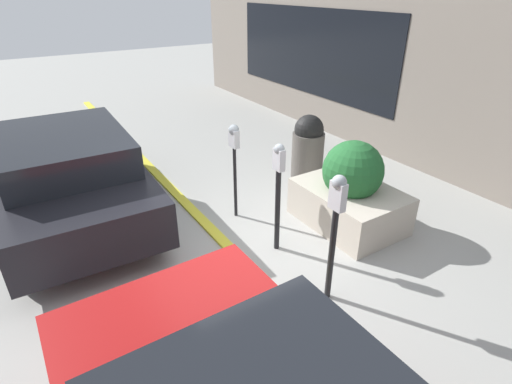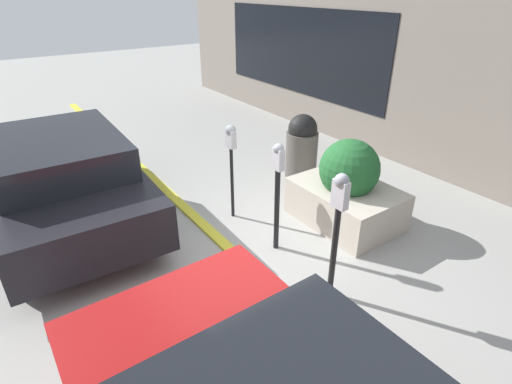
# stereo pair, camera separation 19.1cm
# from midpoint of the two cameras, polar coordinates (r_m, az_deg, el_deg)

# --- Properties ---
(ground_plane) EXTENTS (40.00, 40.00, 0.00)m
(ground_plane) POSITION_cam_midpoint_polar(r_m,az_deg,el_deg) (5.46, -2.28, -9.69)
(ground_plane) COLOR #999993
(curb_strip) EXTENTS (19.00, 0.16, 0.04)m
(curb_strip) POSITION_cam_midpoint_polar(r_m,az_deg,el_deg) (5.42, -3.01, -9.81)
(curb_strip) COLOR gold
(curb_strip) RESTS_ON ground_plane
(building_facade) EXTENTS (19.00, 0.17, 3.33)m
(building_facade) POSITION_cam_midpoint_polar(r_m,az_deg,el_deg) (7.89, 26.63, 12.82)
(building_facade) COLOR slate
(building_facade) RESTS_ON ground_plane
(parking_meter_nearest) EXTENTS (0.19, 0.16, 1.59)m
(parking_meter_nearest) POSITION_cam_midpoint_polar(r_m,az_deg,el_deg) (4.36, 10.40, -3.30)
(parking_meter_nearest) COLOR black
(parking_meter_nearest) RESTS_ON ground_plane
(parking_meter_second) EXTENTS (0.16, 0.14, 1.56)m
(parking_meter_second) POSITION_cam_midpoint_polar(r_m,az_deg,el_deg) (5.18, 2.04, 1.30)
(parking_meter_second) COLOR black
(parking_meter_second) RESTS_ON ground_plane
(parking_meter_middle) EXTENTS (0.18, 0.16, 1.51)m
(parking_meter_middle) POSITION_cam_midpoint_polar(r_m,az_deg,el_deg) (5.93, -4.52, 6.20)
(parking_meter_middle) COLOR black
(parking_meter_middle) RESTS_ON ground_plane
(planter_box) EXTENTS (1.57, 1.15, 1.34)m
(planter_box) POSITION_cam_midpoint_polar(r_m,az_deg,el_deg) (6.16, 11.98, 0.20)
(planter_box) COLOR #B2A899
(planter_box) RESTS_ON ground_plane
(parked_car_middle) EXTENTS (4.34, 2.06, 1.42)m
(parked_car_middle) POSITION_cam_midpoint_polar(r_m,az_deg,el_deg) (6.69, -26.64, 2.00)
(parked_car_middle) COLOR black
(parked_car_middle) RESTS_ON ground_plane
(trash_bin) EXTENTS (0.60, 0.60, 1.22)m
(trash_bin) POSITION_cam_midpoint_polar(r_m,az_deg,el_deg) (7.55, 5.83, 6.51)
(trash_bin) COLOR #514C47
(trash_bin) RESTS_ON ground_plane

